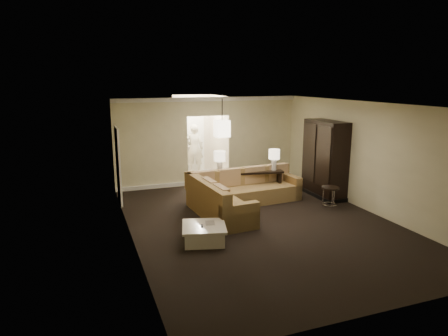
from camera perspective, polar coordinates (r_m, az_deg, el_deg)
name	(u,v)px	position (r m, az deg, el deg)	size (l,w,h in m)	color
ground	(261,223)	(9.63, 5.26, -7.81)	(8.00, 8.00, 0.00)	black
wall_back	(209,141)	(12.90, -2.22, 3.89)	(6.00, 0.04, 2.80)	beige
wall_front	(386,223)	(6.02, 22.12, -7.27)	(6.00, 0.04, 2.80)	beige
wall_left	(130,176)	(8.42, -13.34, -1.14)	(0.04, 8.00, 2.80)	beige
wall_right	(368,157)	(10.86, 19.89, 1.49)	(0.04, 8.00, 2.80)	beige
ceiling	(263,104)	(9.05, 5.62, 9.05)	(6.00, 8.00, 0.02)	white
crown_molding	(209,99)	(12.72, -2.21, 9.79)	(6.00, 0.10, 0.12)	white
baseboard	(209,181)	(13.13, -2.11, -1.93)	(6.00, 0.10, 0.12)	white
side_door	(118,166)	(11.22, -14.85, 0.34)	(0.05, 0.90, 2.10)	white
foyer	(197,138)	(14.19, -3.89, 4.26)	(1.44, 2.02, 2.80)	white
sectional_sofa	(239,194)	(10.56, 2.11, -3.79)	(3.19, 2.63, 0.94)	brown
coffee_table	(204,233)	(8.49, -2.87, -9.30)	(1.10, 1.10, 0.38)	white
console_table	(247,182)	(11.43, 3.30, -2.02)	(2.10, 0.80, 0.79)	black
armoire	(325,161)	(11.86, 14.19, 1.05)	(0.66, 1.53, 2.20)	black
drink_table	(330,193)	(10.91, 14.91, -3.47)	(0.46, 0.46, 0.57)	black
table_lamp_left	(220,158)	(11.11, -0.62, 1.40)	(0.32, 0.32, 0.61)	silver
table_lamp_right	(274,156)	(11.48, 7.18, 1.67)	(0.32, 0.32, 0.61)	silver
pendant_light	(222,128)	(11.61, -0.26, 5.68)	(0.38, 0.38, 1.09)	black
person	(194,146)	(14.42, -4.28, 3.14)	(0.72, 0.48, 1.98)	beige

